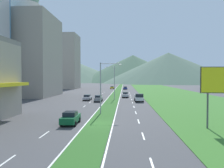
{
  "coord_description": "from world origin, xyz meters",
  "views": [
    {
      "loc": [
        3.22,
        -27.22,
        5.89
      ],
      "look_at": [
        -0.93,
        43.93,
        3.88
      ],
      "focal_mm": 35.02,
      "sensor_mm": 36.0,
      "label": 1
    }
  ],
  "objects": [
    {
      "name": "lane_dash_right_10",
      "position": [
        5.1,
        54.22,
        0.01
      ],
      "size": [
        0.16,
        2.8,
        0.01
      ],
      "primitive_type": "cube",
      "color": "silver",
      "rests_on": "ground_plane"
    },
    {
      "name": "car_0",
      "position": [
        3.49,
        82.98,
        0.76
      ],
      "size": [
        2.0,
        4.77,
        1.5
      ],
      "rotation": [
        0.0,
        0.0,
        -1.57
      ],
      "color": "navy",
      "rests_on": "ground_plane"
    },
    {
      "name": "lane_dash_right_3",
      "position": [
        5.1,
        2.26,
        0.01
      ],
      "size": [
        0.16,
        2.8,
        0.01
      ],
      "primitive_type": "cube",
      "color": "silver",
      "rests_on": "ground_plane"
    },
    {
      "name": "lane_dash_left_3",
      "position": [
        -5.1,
        2.26,
        0.01
      ],
      "size": [
        0.16,
        2.8,
        0.01
      ],
      "primitive_type": "cube",
      "color": "silver",
      "rests_on": "ground_plane"
    },
    {
      "name": "lane_dash_right_1",
      "position": [
        5.1,
        -12.58,
        0.01
      ],
      "size": [
        0.16,
        2.8,
        0.01
      ],
      "primitive_type": "cube",
      "color": "silver",
      "rests_on": "ground_plane"
    },
    {
      "name": "lane_dash_left_9",
      "position": [
        -5.1,
        46.79,
        0.01
      ],
      "size": [
        0.16,
        2.8,
        0.01
      ],
      "primitive_type": "cube",
      "color": "silver",
      "rests_on": "ground_plane"
    },
    {
      "name": "billboard_roadside",
      "position": [
        14.59,
        -1.56,
        5.35
      ],
      "size": [
        5.35,
        0.28,
        7.18
      ],
      "color": "#4C4C51",
      "rests_on": "ground_plane"
    },
    {
      "name": "ground_plane",
      "position": [
        0.0,
        0.0,
        0.0
      ],
      "size": [
        600.0,
        600.0,
        0.0
      ],
      "primitive_type": "plane",
      "color": "#424244"
    },
    {
      "name": "lane_dash_left_1",
      "position": [
        -5.1,
        -12.58,
        0.01
      ],
      "size": [
        0.16,
        2.8,
        0.01
      ],
      "primitive_type": "cube",
      "color": "silver",
      "rests_on": "ground_plane"
    },
    {
      "name": "lane_dash_right_9",
      "position": [
        5.1,
        46.79,
        0.01
      ],
      "size": [
        0.16,
        2.8,
        0.01
      ],
      "primitive_type": "cube",
      "color": "silver",
      "rests_on": "ground_plane"
    },
    {
      "name": "lane_dash_right_7",
      "position": [
        5.1,
        31.95,
        0.01
      ],
      "size": [
        0.16,
        2.8,
        0.01
      ],
      "primitive_type": "cube",
      "color": "silver",
      "rests_on": "ground_plane"
    },
    {
      "name": "lane_dash_right_4",
      "position": [
        5.1,
        9.69,
        0.01
      ],
      "size": [
        0.16,
        2.8,
        0.01
      ],
      "primitive_type": "cube",
      "color": "silver",
      "rests_on": "ground_plane"
    },
    {
      "name": "edge_line_median_right",
      "position": [
        1.75,
        60.0,
        0.01
      ],
      "size": [
        0.16,
        240.0,
        0.01
      ],
      "primitive_type": "cube",
      "color": "silver",
      "rests_on": "ground_plane"
    },
    {
      "name": "street_lamp_near",
      "position": [
        -0.26,
        8.1,
        4.92
      ],
      "size": [
        3.55,
        0.31,
        8.35
      ],
      "color": "#99999E",
      "rests_on": "ground_plane"
    },
    {
      "name": "edge_line_median_left",
      "position": [
        -1.75,
        60.0,
        0.01
      ],
      "size": [
        0.16,
        240.0,
        0.01
      ],
      "primitive_type": "cube",
      "color": "silver",
      "rests_on": "ground_plane"
    },
    {
      "name": "car_2",
      "position": [
        -6.6,
        29.56,
        0.74
      ],
      "size": [
        1.91,
        4.3,
        1.47
      ],
      "rotation": [
        0.0,
        0.0,
        1.57
      ],
      "color": "#B2B2B7",
      "rests_on": "ground_plane"
    },
    {
      "name": "lane_dash_right_6",
      "position": [
        5.1,
        24.53,
        0.01
      ],
      "size": [
        0.16,
        2.8,
        0.01
      ],
      "primitive_type": "cube",
      "color": "silver",
      "rests_on": "ground_plane"
    },
    {
      "name": "lane_dash_right_2",
      "position": [
        5.1,
        -5.16,
        0.01
      ],
      "size": [
        0.16,
        2.8,
        0.01
      ],
      "primitive_type": "cube",
      "color": "silver",
      "rests_on": "ground_plane"
    },
    {
      "name": "car_4",
      "position": [
        -3.3,
        26.45,
        0.8
      ],
      "size": [
        1.86,
        4.12,
        1.59
      ],
      "rotation": [
        0.0,
        0.0,
        1.57
      ],
      "color": "slate",
      "rests_on": "ground_plane"
    },
    {
      "name": "lane_dash_left_4",
      "position": [
        -5.1,
        9.69,
        0.01
      ],
      "size": [
        0.16,
        2.8,
        0.01
      ],
      "primitive_type": "cube",
      "color": "silver",
      "rests_on": "ground_plane"
    },
    {
      "name": "domed_building",
      "position": [
        -28.86,
        41.49,
        14.85
      ],
      "size": [
        18.94,
        18.94,
        36.85
      ],
      "color": "#9E9384",
      "rests_on": "ground_plane"
    },
    {
      "name": "lane_dash_right_5",
      "position": [
        5.1,
        17.11,
        0.01
      ],
      "size": [
        0.16,
        2.8,
        0.01
      ],
      "primitive_type": "cube",
      "color": "silver",
      "rests_on": "ground_plane"
    },
    {
      "name": "hill_far_right",
      "position": [
        52.82,
        224.99,
        17.32
      ],
      "size": [
        152.49,
        152.49,
        34.65
      ],
      "primitive_type": "cone",
      "color": "#516B56",
      "rests_on": "ground_plane"
    },
    {
      "name": "hill_far_center",
      "position": [
        14.4,
        274.97,
        18.63
      ],
      "size": [
        156.16,
        156.16,
        37.25
      ],
      "primitive_type": "cone",
      "color": "#47664C",
      "rests_on": "ground_plane"
    },
    {
      "name": "pickup_truck_0",
      "position": [
        6.77,
        27.28,
        0.98
      ],
      "size": [
        2.18,
        5.4,
        2.0
      ],
      "rotation": [
        0.0,
        0.0,
        -1.57
      ],
      "color": "silver",
      "rests_on": "ground_plane"
    },
    {
      "name": "lane_dash_left_11",
      "position": [
        -5.1,
        61.64,
        0.01
      ],
      "size": [
        0.16,
        2.8,
        0.01
      ],
      "primitive_type": "cube",
      "color": "silver",
      "rests_on": "ground_plane"
    },
    {
      "name": "lane_dash_left_8",
      "position": [
        -5.1,
        39.37,
        0.01
      ],
      "size": [
        0.16,
        2.8,
        0.01
      ],
      "primitive_type": "cube",
      "color": "silver",
      "rests_on": "ground_plane"
    },
    {
      "name": "street_lamp_mid",
      "position": [
        0.13,
        31.67,
        5.18
      ],
      "size": [
        2.82,
        0.39,
        8.99
      ],
      "color": "#99999E",
      "rests_on": "ground_plane"
    },
    {
      "name": "grass_median",
      "position": [
        0.0,
        60.0,
        0.03
      ],
      "size": [
        3.2,
        240.0,
        0.06
      ],
      "primitive_type": "cube",
      "color": "#2D6023",
      "rests_on": "ground_plane"
    },
    {
      "name": "lane_dash_left_7",
      "position": [
        -5.1,
        31.95,
        0.01
      ],
      "size": [
        0.16,
        2.8,
        0.01
      ],
      "primitive_type": "cube",
      "color": "silver",
      "rests_on": "ground_plane"
    },
    {
      "name": "lane_dash_left_2",
      "position": [
        -5.1,
        -5.16,
        0.01
      ],
      "size": [
        0.16,
        2.8,
        0.01
      ],
      "primitive_type": "cube",
      "color": "silver",
      "rests_on": "ground_plane"
    },
    {
      "name": "car_3",
      "position": [
        -3.63,
        -0.04,
        0.82
      ],
      "size": [
        1.94,
        4.14,
        1.63
      ],
      "rotation": [
        0.0,
        0.0,
        1.57
      ],
      "color": "#0C5128",
      "rests_on": "ground_plane"
    },
    {
      "name": "grass_verge_right",
      "position": [
        20.6,
        60.0,
        0.03
      ],
      "size": [
        24.0,
        240.0,
        0.06
      ],
      "primitive_type": "cube",
      "color": "#387028",
      "rests_on": "ground_plane"
    },
    {
      "name": "car_1",
      "position": [
        -3.49,
        88.87,
        0.72
      ],
      "size": [
        1.95,
        4.51,
        1.39
      ],
      "rotation": [
        0.0,
        0.0,
        1.57
      ],
      "color": "yellow",
      "rests_on": "ground_plane"
    },
    {
      "name": "hill_far_left",
      "position": [
        -104.09,
        294.64,
        21.95
      ],
      "size": [
        215.36,
        215.36,
        43.91
      ],
      "primitive_type": "cone",
      "color": "#516B56",
      "rests_on": "ground_plane"
    },
    {
      "name": "lane_dash_right_8",
      "position": [
        5.1,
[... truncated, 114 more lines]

